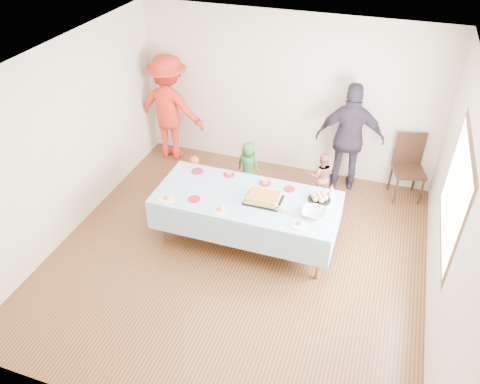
{
  "coord_description": "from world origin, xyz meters",
  "views": [
    {
      "loc": [
        1.58,
        -4.53,
        4.52
      ],
      "look_at": [
        -0.07,
        0.3,
        0.87
      ],
      "focal_mm": 35.0,
      "sensor_mm": 36.0,
      "label": 1
    }
  ],
  "objects_px": {
    "adult_left": "(169,108)",
    "birthday_cake": "(263,198)",
    "dining_chair": "(409,163)",
    "party_table": "(246,200)"
  },
  "relations": [
    {
      "from": "party_table",
      "to": "dining_chair",
      "type": "bearing_deg",
      "value": 43.17
    },
    {
      "from": "party_table",
      "to": "birthday_cake",
      "type": "bearing_deg",
      "value": -2.35
    },
    {
      "from": "adult_left",
      "to": "birthday_cake",
      "type": "bearing_deg",
      "value": 142.65
    },
    {
      "from": "party_table",
      "to": "adult_left",
      "type": "xyz_separation_m",
      "value": [
        -2.04,
        1.85,
        0.23
      ]
    },
    {
      "from": "party_table",
      "to": "adult_left",
      "type": "bearing_deg",
      "value": 137.68
    },
    {
      "from": "birthday_cake",
      "to": "adult_left",
      "type": "height_order",
      "value": "adult_left"
    },
    {
      "from": "dining_chair",
      "to": "adult_left",
      "type": "xyz_separation_m",
      "value": [
        -4.11,
        -0.09,
        0.36
      ]
    },
    {
      "from": "party_table",
      "to": "adult_left",
      "type": "distance_m",
      "value": 2.76
    },
    {
      "from": "party_table",
      "to": "birthday_cake",
      "type": "height_order",
      "value": "birthday_cake"
    },
    {
      "from": "birthday_cake",
      "to": "dining_chair",
      "type": "xyz_separation_m",
      "value": [
        1.83,
        1.95,
        -0.23
      ]
    }
  ]
}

